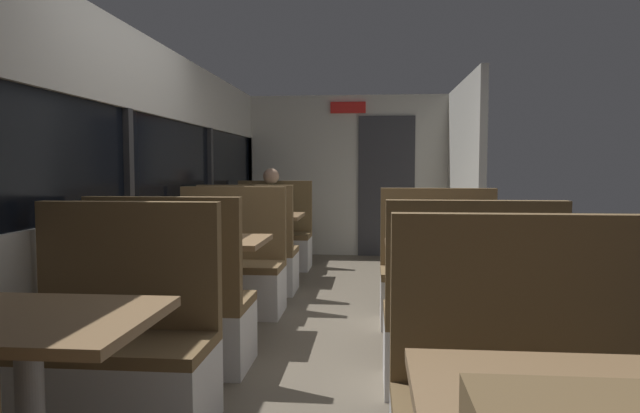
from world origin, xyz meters
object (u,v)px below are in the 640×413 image
(bench_far_window_facing_end, at_px, (249,260))
(bench_rear_aisle_facing_entry, at_px, (439,284))
(dining_table_rear_aisle, at_px, (452,260))
(bench_far_window_facing_entry, at_px, (273,242))
(bench_near_window_facing_entry, at_px, (116,361))
(dining_table_far_window, at_px, (262,223))
(bench_mid_window_facing_end, at_px, (174,317))
(bench_rear_aisle_facing_end, at_px, (468,334))
(bench_mid_window_facing_entry, at_px, (229,275))
(dining_table_near_window, at_px, (28,343))
(seated_passenger, at_px, (272,226))
(dining_table_mid_window, at_px, (205,252))

(bench_far_window_facing_end, height_order, bench_rear_aisle_facing_entry, same)
(bench_far_window_facing_end, relative_size, dining_table_rear_aisle, 1.22)
(bench_far_window_facing_entry, relative_size, bench_rear_aisle_facing_entry, 1.00)
(bench_near_window_facing_entry, distance_m, dining_table_far_window, 3.73)
(bench_mid_window_facing_end, xyz_separation_m, dining_table_rear_aisle, (1.79, 0.50, 0.31))
(bench_far_window_facing_entry, height_order, bench_rear_aisle_facing_end, same)
(bench_mid_window_facing_entry, relative_size, bench_far_window_facing_end, 1.00)
(bench_far_window_facing_end, distance_m, bench_far_window_facing_entry, 1.40)
(dining_table_near_window, height_order, seated_passenger, seated_passenger)
(dining_table_rear_aisle, xyz_separation_m, bench_rear_aisle_facing_end, (0.00, -0.70, -0.31))
(bench_far_window_facing_entry, bearing_deg, bench_rear_aisle_facing_end, -64.81)
(bench_mid_window_facing_end, distance_m, dining_table_far_window, 2.92)
(dining_table_rear_aisle, bearing_deg, bench_near_window_facing_entry, -143.86)
(bench_mid_window_facing_entry, height_order, dining_table_rear_aisle, bench_mid_window_facing_entry)
(bench_far_window_facing_end, bearing_deg, bench_rear_aisle_facing_entry, -29.37)
(bench_far_window_facing_entry, xyz_separation_m, dining_table_rear_aisle, (1.79, -3.11, 0.31))
(bench_far_window_facing_entry, bearing_deg, dining_table_mid_window, -90.00)
(dining_table_mid_window, distance_m, bench_mid_window_facing_entry, 0.77)
(bench_far_window_facing_end, bearing_deg, dining_table_mid_window, -90.00)
(dining_table_mid_window, bearing_deg, bench_mid_window_facing_entry, 90.00)
(bench_mid_window_facing_entry, bearing_deg, bench_near_window_facing_entry, -90.00)
(dining_table_near_window, height_order, dining_table_mid_window, same)
(dining_table_far_window, xyz_separation_m, bench_far_window_facing_entry, (0.00, 0.70, -0.31))
(dining_table_near_window, bearing_deg, bench_rear_aisle_facing_end, 36.14)
(bench_mid_window_facing_end, distance_m, seated_passenger, 3.54)
(dining_table_mid_window, xyz_separation_m, seated_passenger, (0.00, 2.83, -0.10))
(bench_far_window_facing_entry, relative_size, bench_rear_aisle_facing_end, 1.00)
(bench_mid_window_facing_end, height_order, seated_passenger, seated_passenger)
(dining_table_far_window, height_order, bench_far_window_facing_entry, bench_far_window_facing_entry)
(bench_far_window_facing_end, bearing_deg, bench_rear_aisle_facing_end, -53.36)
(bench_far_window_facing_end, bearing_deg, dining_table_rear_aisle, -43.64)
(dining_table_near_window, height_order, bench_mid_window_facing_end, bench_mid_window_facing_end)
(bench_mid_window_facing_end, bearing_deg, bench_mid_window_facing_entry, 90.00)
(bench_far_window_facing_end, height_order, bench_rear_aisle_facing_end, same)
(dining_table_near_window, height_order, bench_rear_aisle_facing_end, bench_rear_aisle_facing_end)
(bench_mid_window_facing_entry, height_order, seated_passenger, seated_passenger)
(seated_passenger, bearing_deg, bench_far_window_facing_entry, 90.00)
(dining_table_mid_window, bearing_deg, bench_rear_aisle_facing_entry, 15.59)
(dining_table_near_window, relative_size, dining_table_far_window, 1.00)
(bench_far_window_facing_end, bearing_deg, bench_near_window_facing_entry, -90.00)
(dining_table_near_window, distance_m, bench_far_window_facing_end, 3.73)
(dining_table_far_window, distance_m, dining_table_rear_aisle, 3.00)
(bench_near_window_facing_entry, height_order, dining_table_far_window, bench_near_window_facing_entry)
(dining_table_near_window, height_order, bench_far_window_facing_end, bench_far_window_facing_end)
(dining_table_near_window, relative_size, seated_passenger, 0.71)
(bench_rear_aisle_facing_entry, bearing_deg, bench_far_window_facing_entry, 126.64)
(bench_rear_aisle_facing_entry, bearing_deg, bench_mid_window_facing_end, -146.19)
(bench_rear_aisle_facing_entry, bearing_deg, dining_table_near_window, -123.49)
(dining_table_mid_window, xyz_separation_m, bench_far_window_facing_entry, (0.00, 2.91, -0.31))
(bench_near_window_facing_entry, relative_size, bench_rear_aisle_facing_entry, 1.00)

